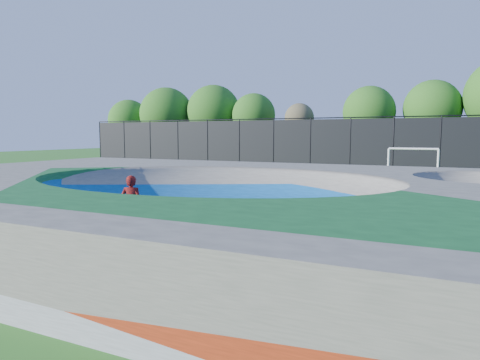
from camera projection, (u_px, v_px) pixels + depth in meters
name	position (u px, v px, depth m)	size (l,w,h in m)	color
ground	(211.00, 227.00, 12.68)	(120.00, 120.00, 0.00)	#25621B
skate_deck	(210.00, 202.00, 12.60)	(22.00, 14.00, 1.50)	gray
skater	(132.00, 205.00, 11.67)	(0.60, 0.39, 1.63)	red
skateboard	(132.00, 233.00, 11.75)	(0.78, 0.22, 0.05)	black
soccer_goal	(413.00, 158.00, 26.19)	(2.95, 0.12, 1.95)	white
fence	(350.00, 144.00, 31.35)	(48.09, 0.09, 4.04)	black
treeline	(410.00, 105.00, 34.22)	(53.57, 7.57, 8.52)	#473123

